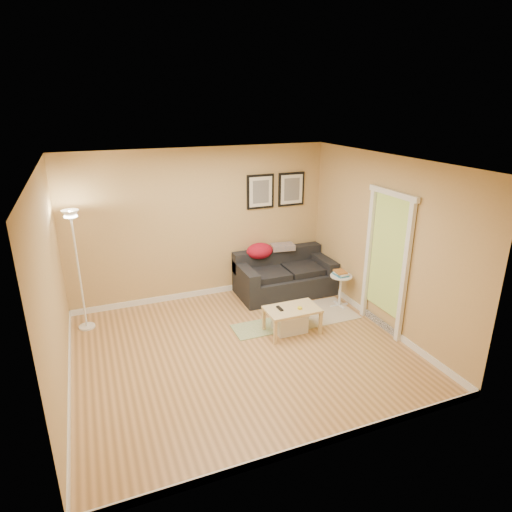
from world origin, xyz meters
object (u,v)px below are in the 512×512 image
sofa (285,274)px  floor_lamp (79,274)px  side_table (340,291)px  coffee_table (292,320)px  storage_bin (290,322)px  book_stack (341,273)px

sofa → floor_lamp: size_ratio=0.91×
sofa → side_table: bearing=-52.2°
coffee_table → storage_bin: 0.07m
sofa → side_table: size_ratio=3.05×
book_stack → floor_lamp: size_ratio=0.13×
storage_bin → book_stack: book_stack is taller
storage_bin → coffee_table: bearing=-74.9°
side_table → book_stack: 0.32m
storage_bin → side_table: bearing=21.3°
storage_bin → sofa: bearing=67.9°
storage_bin → side_table: 1.25m
side_table → floor_lamp: size_ratio=0.30×
book_stack → floor_lamp: 4.10m
book_stack → storage_bin: bearing=-173.1°
coffee_table → book_stack: (1.14, 0.52, 0.40)m
floor_lamp → sofa: bearing=0.5°
side_table → book_stack: bearing=99.3°
floor_lamp → book_stack: bearing=-11.0°
coffee_table → storage_bin: size_ratio=1.65×
coffee_table → floor_lamp: bearing=134.9°
book_stack → floor_lamp: floor_lamp is taller
sofa → floor_lamp: 3.42m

